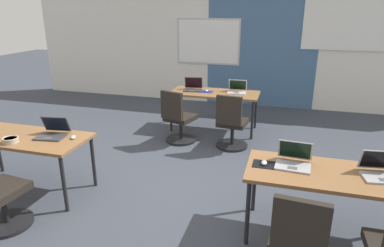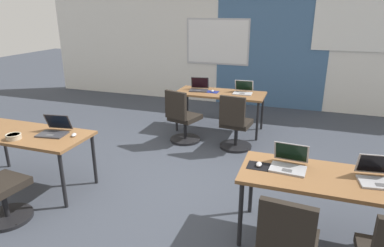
{
  "view_description": "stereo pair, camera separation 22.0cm",
  "coord_description": "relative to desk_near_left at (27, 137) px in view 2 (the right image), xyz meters",
  "views": [
    {
      "loc": [
        1.26,
        -3.69,
        2.19
      ],
      "look_at": [
        0.14,
        0.22,
        0.79
      ],
      "focal_mm": 31.64,
      "sensor_mm": 36.0,
      "label": 1
    },
    {
      "loc": [
        1.47,
        -3.62,
        2.19
      ],
      "look_at": [
        0.14,
        0.22,
        0.79
      ],
      "focal_mm": 31.64,
      "sensor_mm": 36.0,
      "label": 2
    }
  ],
  "objects": [
    {
      "name": "mouse_far_left",
      "position": [
        1.61,
        2.79,
        0.08
      ],
      "size": [
        0.06,
        0.1,
        0.03
      ],
      "color": "#B2B2B7",
      "rests_on": "mousepad_far_left"
    },
    {
      "name": "laptop_far_right",
      "position": [
        2.15,
        2.89,
        0.11
      ],
      "size": [
        0.34,
        0.34,
        0.22
      ],
      "rotation": [
        0.0,
        0.0,
        0.05
      ],
      "color": "#B7B7BC",
      "rests_on": "desk_far_center"
    },
    {
      "name": "laptop_near_left_inner",
      "position": [
        0.35,
        0.1,
        0.11
      ],
      "size": [
        0.37,
        0.37,
        0.22
      ],
      "rotation": [
        0.0,
        0.0,
        0.15
      ],
      "color": "#333338",
      "rests_on": "desk_near_left"
    },
    {
      "name": "laptop_near_right_inner",
      "position": [
        3.14,
        0.07,
        0.11
      ],
      "size": [
        0.35,
        0.33,
        0.23
      ],
      "rotation": [
        0.0,
        0.0,
        -0.08
      ],
      "color": "#9E9EA3",
      "rests_on": "desk_near_right"
    },
    {
      "name": "desk_near_right",
      "position": [
        3.5,
        0.0,
        0.0
      ],
      "size": [
        1.6,
        0.7,
        0.72
      ],
      "color": "brown",
      "rests_on": "ground"
    },
    {
      "name": "laptop_near_right_end",
      "position": [
        3.9,
        0.05,
        0.11
      ],
      "size": [
        0.37,
        0.35,
        0.23
      ],
      "rotation": [
        0.0,
        0.0,
        0.14
      ],
      "color": "#9E9EA3",
      "rests_on": "desk_near_right"
    },
    {
      "name": "mousepad_near_right_inner",
      "position": [
        2.86,
        0.01,
        0.06
      ],
      "size": [
        0.22,
        0.19,
        0.0
      ],
      "color": "black",
      "rests_on": "desk_near_right"
    },
    {
      "name": "laptop_far_left",
      "position": [
        1.33,
        2.84,
        0.11
      ],
      "size": [
        0.37,
        0.34,
        0.23
      ],
      "rotation": [
        0.0,
        0.0,
        0.16
      ],
      "color": "#333338",
      "rests_on": "desk_far_center"
    },
    {
      "name": "chair_far_left",
      "position": [
        1.31,
        2.02,
        -0.28
      ],
      "size": [
        0.55,
        0.6,
        0.92
      ],
      "rotation": [
        0.0,
        0.0,
        2.85
      ],
      "color": "black",
      "rests_on": "ground"
    },
    {
      "name": "mouse_near_left_inner",
      "position": [
        0.64,
        0.1,
        0.08
      ],
      "size": [
        0.09,
        0.11,
        0.03
      ],
      "color": "#B2B2B7",
      "rests_on": "desk_near_left"
    },
    {
      "name": "snack_bowl",
      "position": [
        0.03,
        -0.21,
        0.1
      ],
      "size": [
        0.18,
        0.18,
        0.06
      ],
      "color": "tan",
      "rests_on": "desk_near_left"
    },
    {
      "name": "desk_far_center",
      "position": [
        1.75,
        2.8,
        0.0
      ],
      "size": [
        1.6,
        0.7,
        0.72
      ],
      "color": "brown",
      "rests_on": "ground"
    },
    {
      "name": "ground_plane",
      "position": [
        1.75,
        0.6,
        -0.66
      ],
      "size": [
        24.0,
        24.0,
        0.0
      ],
      "color": "#383D47"
    },
    {
      "name": "back_wall_assembly",
      "position": [
        1.78,
        4.8,
        0.75
      ],
      "size": [
        10.0,
        0.27,
        2.8
      ],
      "color": "silver",
      "rests_on": "ground"
    },
    {
      "name": "mouse_near_right_inner",
      "position": [
        2.86,
        0.01,
        0.08
      ],
      "size": [
        0.06,
        0.1,
        0.03
      ],
      "color": "#B2B2B7",
      "rests_on": "mousepad_near_right_inner"
    },
    {
      "name": "desk_near_left",
      "position": [
        0.0,
        0.0,
        0.0
      ],
      "size": [
        1.6,
        0.7,
        0.72
      ],
      "color": "brown",
      "rests_on": "ground"
    },
    {
      "name": "mousepad_far_left",
      "position": [
        1.61,
        2.79,
        0.06
      ],
      "size": [
        0.22,
        0.19,
        0.0
      ],
      "color": "navy",
      "rests_on": "desk_far_center"
    },
    {
      "name": "chair_far_right",
      "position": [
        2.21,
        2.0,
        -0.28
      ],
      "size": [
        0.52,
        0.56,
        0.92
      ],
      "rotation": [
        0.0,
        0.0,
        3.03
      ],
      "color": "black",
      "rests_on": "ground"
    }
  ]
}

